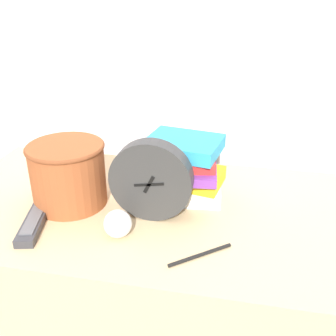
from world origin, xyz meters
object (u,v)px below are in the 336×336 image
at_px(book_stack, 181,169).
at_px(crumpled_paper_ball, 118,224).
at_px(pen, 200,255).
at_px(basket, 68,173).
at_px(tv_remote, 35,222).
at_px(desk_clock, 151,181).

relative_size(book_stack, crumpled_paper_ball, 3.69).
distance_m(book_stack, crumpled_paper_ball, 0.25).
height_order(book_stack, crumpled_paper_ball, book_stack).
xyz_separation_m(crumpled_paper_ball, pen, (0.20, -0.04, -0.03)).
height_order(crumpled_paper_ball, pen, crumpled_paper_ball).
xyz_separation_m(basket, crumpled_paper_ball, (0.17, -0.12, -0.06)).
relative_size(book_stack, pen, 1.93).
bearing_deg(basket, tv_remote, -109.18).
bearing_deg(basket, pen, -23.22).
bearing_deg(basket, crumpled_paper_ball, -35.09).
relative_size(desk_clock, basket, 1.03).
xyz_separation_m(book_stack, basket, (-0.28, -0.09, 0.00)).
bearing_deg(basket, desk_clock, -6.26).
bearing_deg(pen, desk_clock, 136.57).
bearing_deg(book_stack, desk_clock, -115.14).
height_order(desk_clock, crumpled_paper_ball, desk_clock).
height_order(tv_remote, pen, tv_remote).
relative_size(desk_clock, pen, 1.62).
xyz_separation_m(desk_clock, tv_remote, (-0.27, -0.10, -0.09)).
distance_m(desk_clock, basket, 0.23).
bearing_deg(book_stack, basket, -162.33).
bearing_deg(desk_clock, pen, -43.43).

